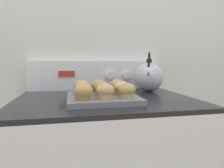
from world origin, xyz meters
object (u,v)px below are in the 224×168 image
(muffin_r1_c2, at_px, (122,88))
(muffin_r0_c2, at_px, (127,91))
(muffin_r1_c1, at_px, (102,88))
(muffin_r2_c1, at_px, (99,86))
(muffin_r0_c0, at_px, (83,92))
(tea_kettle, at_px, (149,76))
(muffin_r0_c1, at_px, (105,91))
(muffin_r1_c0, at_px, (83,89))
(muffin_r2_c2, at_px, (117,86))
(muffin_r2_c0, at_px, (82,87))
(muffin_pan, at_px, (102,98))

(muffin_r1_c2, bearing_deg, muffin_r0_c2, -89.52)
(muffin_r1_c1, bearing_deg, muffin_r0_c2, -44.70)
(muffin_r2_c1, bearing_deg, muffin_r0_c0, -116.38)
(muffin_r1_c2, distance_m, tea_kettle, 0.30)
(muffin_r0_c2, bearing_deg, muffin_r1_c1, 135.30)
(muffin_r0_c2, bearing_deg, muffin_r0_c0, -179.49)
(muffin_r0_c1, height_order, muffin_r1_c0, same)
(muffin_r0_c1, xyz_separation_m, muffin_r1_c2, (0.09, 0.08, 0.00))
(muffin_r2_c1, bearing_deg, muffin_r1_c1, -88.88)
(muffin_r1_c1, bearing_deg, muffin_r0_c0, -134.81)
(muffin_r2_c1, relative_size, muffin_r2_c2, 1.00)
(muffin_r2_c0, bearing_deg, muffin_r0_c2, -44.78)
(muffin_r1_c0, bearing_deg, muffin_pan, 1.10)
(muffin_r1_c0, relative_size, muffin_r2_c0, 1.00)
(muffin_r0_c2, xyz_separation_m, tea_kettle, (0.21, 0.29, 0.03))
(muffin_r0_c0, height_order, muffin_r2_c2, same)
(muffin_r1_c0, bearing_deg, muffin_r0_c0, -93.87)
(muffin_r0_c0, distance_m, muffin_r1_c2, 0.19)
(muffin_r1_c2, bearing_deg, muffin_r2_c0, 152.73)
(muffin_r1_c1, bearing_deg, muffin_r0_c1, -90.57)
(muffin_r0_c0, distance_m, muffin_r0_c1, 0.09)
(muffin_r0_c2, bearing_deg, muffin_r1_c0, 153.95)
(muffin_r1_c1, xyz_separation_m, muffin_r2_c0, (-0.08, 0.08, 0.00))
(muffin_r0_c1, bearing_deg, muffin_r1_c0, 133.87)
(muffin_pan, bearing_deg, muffin_r1_c0, -178.90)
(muffin_r0_c0, distance_m, muffin_r1_c0, 0.08)
(muffin_r0_c2, xyz_separation_m, muffin_r2_c1, (-0.09, 0.17, 0.00))
(muffin_r0_c2, xyz_separation_m, muffin_r1_c2, (-0.00, 0.08, 0.00))
(muffin_r2_c0, bearing_deg, muffin_r1_c0, -88.87)
(muffin_r0_c2, height_order, muffin_r1_c2, same)
(muffin_r2_c0, distance_m, tea_kettle, 0.40)
(muffin_r1_c0, height_order, muffin_r2_c1, same)
(muffin_r0_c1, height_order, muffin_r0_c2, same)
(muffin_r2_c0, relative_size, muffin_r2_c1, 1.00)
(muffin_r0_c0, relative_size, muffin_r0_c2, 1.00)
(muffin_r1_c0, height_order, muffin_r1_c2, same)
(muffin_r0_c1, height_order, muffin_r1_c1, same)
(muffin_r1_c1, distance_m, muffin_r1_c2, 0.09)
(muffin_r0_c2, height_order, muffin_r2_c0, same)
(muffin_pan, distance_m, muffin_r0_c1, 0.09)
(muffin_r0_c1, distance_m, tea_kettle, 0.42)
(muffin_r1_c0, height_order, muffin_r2_c0, same)
(muffin_r2_c2, bearing_deg, muffin_r1_c0, -153.24)
(muffin_r0_c0, relative_size, muffin_r1_c0, 1.00)
(muffin_r0_c0, xyz_separation_m, muffin_r1_c2, (0.17, 0.08, 0.00))
(muffin_pan, xyz_separation_m, tea_kettle, (0.29, 0.21, 0.07))
(muffin_r1_c2, bearing_deg, muffin_r0_c0, -154.41)
(tea_kettle, bearing_deg, muffin_r1_c0, -150.85)
(muffin_r2_c0, bearing_deg, muffin_r0_c1, -64.22)
(muffin_r0_c1, xyz_separation_m, muffin_r1_c1, (0.00, 0.09, 0.00))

